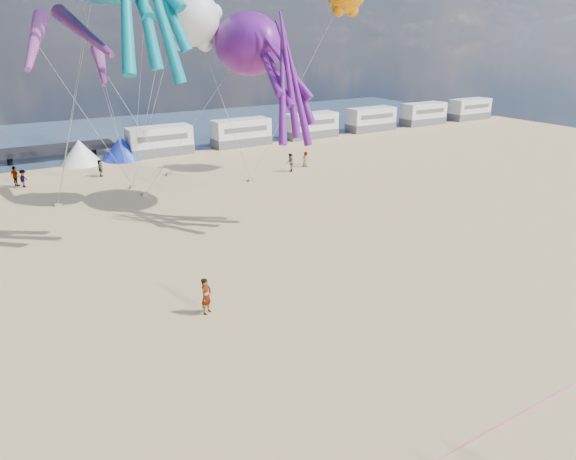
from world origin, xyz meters
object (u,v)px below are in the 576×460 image
object	(u,v)px
motorhome_0	(160,141)
sandbag_a	(58,204)
motorhome_3	(371,119)
motorhome_4	(423,114)
standing_person	(206,296)
sandbag_b	(145,194)
motorhome_1	(241,133)
sandbag_c	(251,180)
kite_panda	(192,18)
windsock_right	(35,41)
beachgoer_4	(100,168)
beachgoer_2	(23,179)
sandbag_d	(169,174)
beachgoer_0	(306,159)
tent_blue	(121,148)
motorhome_5	(470,109)
tent_white	(80,152)
sandbag_e	(133,187)
motorhome_2	(311,125)
kite_octopus_purple	(248,44)
windsock_left	(84,32)
beachgoer_3	(15,176)
windsock_mid	(101,66)
beachgoer_1	(290,163)

from	to	relation	value
motorhome_0	sandbag_a	world-z (taller)	motorhome_0
motorhome_3	motorhome_4	bearing A→B (deg)	0.00
standing_person	sandbag_b	world-z (taller)	standing_person
motorhome_1	motorhome_3	bearing A→B (deg)	0.00
motorhome_4	sandbag_c	bearing A→B (deg)	-157.68
kite_panda	windsock_right	world-z (taller)	kite_panda
motorhome_4	beachgoer_4	size ratio (longest dim) A/B	4.39
standing_person	motorhome_1	bearing A→B (deg)	28.17
motorhome_3	sandbag_a	xyz separation A→B (m)	(-40.56, -12.88, -1.39)
standing_person	beachgoer_2	xyz separation A→B (m)	(-4.97, 27.18, -0.13)
sandbag_d	windsock_right	xyz separation A→B (m)	(-10.60, -12.11, 11.48)
motorhome_3	beachgoer_0	xyz separation A→B (m)	(-18.20, -12.28, -0.76)
tent_blue	beachgoer_0	bearing A→B (deg)	-40.66
tent_blue	windsock_right	world-z (taller)	windsock_right
tent_blue	beachgoer_2	size ratio (longest dim) A/B	2.69
motorhome_5	beachgoer_2	xyz separation A→B (m)	(-61.15, -6.11, -0.76)
motorhome_5	tent_white	xyz separation A→B (m)	(-55.50, 0.00, -0.30)
standing_person	motorhome_4	bearing A→B (deg)	2.30
sandbag_e	motorhome_5	bearing A→B (deg)	11.61
motorhome_2	sandbag_d	distance (m)	22.72
beachgoer_0	beachgoer_4	size ratio (longest dim) A/B	0.99
kite_octopus_purple	windsock_left	world-z (taller)	kite_octopus_purple
motorhome_0	beachgoer_3	size ratio (longest dim) A/B	3.87
motorhome_0	beachgoer_4	world-z (taller)	motorhome_0
motorhome_0	sandbag_c	size ratio (longest dim) A/B	13.20
beachgoer_3	sandbag_d	bearing A→B (deg)	-136.81
windsock_mid	sandbag_a	bearing A→B (deg)	-171.55
sandbag_a	motorhome_2	bearing A→B (deg)	22.53
motorhome_1	sandbag_c	bearing A→B (deg)	-113.26
kite_octopus_purple	windsock_right	distance (m)	13.40
motorhome_4	sandbag_e	size ratio (longest dim) A/B	13.20
standing_person	sandbag_e	xyz separation A→B (m)	(2.72, 22.31, -0.76)
motorhome_4	sandbag_a	size ratio (longest dim) A/B	13.20
motorhome_4	beachgoer_3	xyz separation A→B (m)	(-52.18, -5.37, -0.65)
motorhome_2	tent_blue	size ratio (longest dim) A/B	1.65
tent_blue	standing_person	world-z (taller)	tent_blue
tent_white	windsock_mid	bearing A→B (deg)	-88.86
tent_white	windsock_mid	distance (m)	15.53
beachgoer_2	windsock_right	xyz separation A→B (m)	(1.03, -14.50, 10.85)
motorhome_0	standing_person	world-z (taller)	motorhome_0
windsock_right	beachgoer_1	bearing A→B (deg)	38.88
beachgoer_0	windsock_left	world-z (taller)	windsock_left
beachgoer_1	windsock_right	distance (m)	24.50
beachgoer_3	sandbag_b	distance (m)	11.86
sandbag_b	windsock_left	distance (m)	12.48
motorhome_1	windsock_right	distance (m)	31.87
motorhome_2	windsock_mid	world-z (taller)	windsock_mid
sandbag_c	sandbag_d	bearing A→B (deg)	133.49
motorhome_5	beachgoer_1	distance (m)	41.55
motorhome_2	windsock_left	bearing A→B (deg)	-151.67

